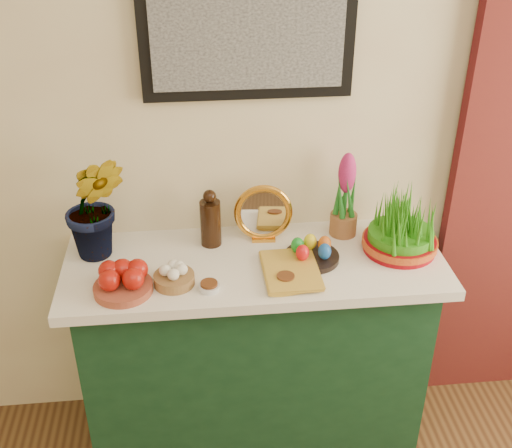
{
  "coord_description": "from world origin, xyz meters",
  "views": [
    {
      "loc": [
        -0.19,
        0.04,
        2.2
      ],
      "look_at": [
        0.0,
        1.95,
        1.07
      ],
      "focal_mm": 45.0,
      "sensor_mm": 36.0,
      "label": 1
    }
  ],
  "objects_px": {
    "mirror": "(263,214)",
    "hyacinth_green": "(93,190)",
    "sideboard": "(255,354)",
    "wheatgrass_sabzeh": "(402,227)",
    "book": "(263,272)"
  },
  "relations": [
    {
      "from": "sideboard",
      "to": "mirror",
      "type": "distance_m",
      "value": 0.59
    },
    {
      "from": "book",
      "to": "hyacinth_green",
      "type": "bearing_deg",
      "value": 159.76
    },
    {
      "from": "mirror",
      "to": "book",
      "type": "bearing_deg",
      "value": -96.32
    },
    {
      "from": "hyacinth_green",
      "to": "book",
      "type": "relative_size",
      "value": 2.08
    },
    {
      "from": "sideboard",
      "to": "wheatgrass_sabzeh",
      "type": "relative_size",
      "value": 4.62
    },
    {
      "from": "mirror",
      "to": "hyacinth_green",
      "type": "bearing_deg",
      "value": -174.97
    },
    {
      "from": "sideboard",
      "to": "hyacinth_green",
      "type": "distance_m",
      "value": 0.93
    },
    {
      "from": "sideboard",
      "to": "wheatgrass_sabzeh",
      "type": "distance_m",
      "value": 0.79
    },
    {
      "from": "book",
      "to": "wheatgrass_sabzeh",
      "type": "relative_size",
      "value": 0.93
    },
    {
      "from": "mirror",
      "to": "book",
      "type": "height_order",
      "value": "mirror"
    },
    {
      "from": "mirror",
      "to": "book",
      "type": "xyz_separation_m",
      "value": [
        -0.03,
        -0.26,
        -0.09
      ]
    },
    {
      "from": "hyacinth_green",
      "to": "book",
      "type": "distance_m",
      "value": 0.67
    },
    {
      "from": "sideboard",
      "to": "book",
      "type": "bearing_deg",
      "value": -80.14
    },
    {
      "from": "hyacinth_green",
      "to": "mirror",
      "type": "bearing_deg",
      "value": 8.7
    },
    {
      "from": "hyacinth_green",
      "to": "wheatgrass_sabzeh",
      "type": "relative_size",
      "value": 1.93
    }
  ]
}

